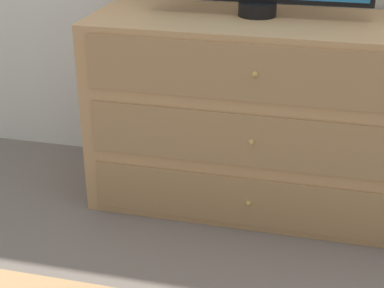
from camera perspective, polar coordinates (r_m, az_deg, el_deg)
ground_plane at (r=3.02m, az=8.46°, el=-2.36°), size 12.00×12.00×0.00m
dresser at (r=2.57m, az=6.72°, el=2.85°), size 1.44×0.58×0.84m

